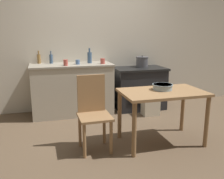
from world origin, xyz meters
name	(u,v)px	position (x,y,z in m)	size (l,w,h in m)	color
ground_plane	(121,137)	(0.00, 0.00, 0.00)	(14.00, 14.00, 0.00)	brown
wall_back	(96,42)	(0.00, 1.58, 1.27)	(8.00, 0.07, 2.55)	beige
counter_cabinet	(72,89)	(-0.53, 1.25, 0.46)	(1.45, 0.63, 0.92)	#B2A893
stove	(139,88)	(0.77, 1.25, 0.40)	(0.98, 0.64, 0.80)	black
work_table	(162,99)	(0.48, -0.30, 0.61)	(1.10, 0.68, 0.72)	#997047
chair	(93,111)	(-0.44, -0.21, 0.50)	(0.41, 0.41, 0.95)	#997047
flour_sack	(150,106)	(0.81, 0.79, 0.17)	(0.30, 0.21, 0.34)	beige
stock_pot	(142,62)	(0.85, 1.34, 0.90)	(0.24, 0.24, 0.22)	#4C4C51
mixing_bowl_large	(163,87)	(0.51, -0.23, 0.76)	(0.27, 0.27, 0.08)	#93A8B2
bottle_far_left	(90,57)	(-0.19, 1.31, 1.02)	(0.08, 0.08, 0.27)	#3D5675
bottle_left	(51,59)	(-0.87, 1.45, 1.00)	(0.06, 0.06, 0.22)	#3D5675
bottle_mid_left	(39,59)	(-1.08, 1.49, 1.01)	(0.06, 0.06, 0.23)	olive
cup_center_left	(66,63)	(-0.65, 1.07, 0.97)	(0.07, 0.07, 0.10)	#B74C42
cup_center	(78,62)	(-0.43, 1.20, 0.96)	(0.08, 0.08, 0.08)	#4C6B99
cup_center_right	(103,61)	(0.01, 1.14, 0.97)	(0.08, 0.08, 0.10)	#B74C42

